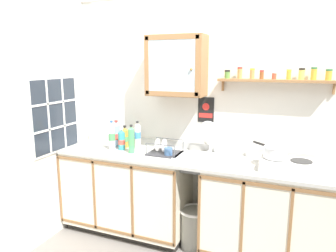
# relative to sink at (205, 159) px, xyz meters

# --- Properties ---
(back_wall) EXTENTS (3.36, 0.07, 2.59)m
(back_wall) POSITION_rel_sink_xyz_m (-0.16, 0.27, 0.39)
(back_wall) COLOR silver
(back_wall) RESTS_ON ground
(side_wall_left) EXTENTS (0.05, 3.46, 2.59)m
(side_wall_left) POSITION_rel_sink_xyz_m (-1.57, -0.68, 0.38)
(side_wall_left) COLOR silver
(side_wall_left) RESTS_ON ground
(lower_cabinet_run) EXTENTS (1.36, 0.58, 0.89)m
(lower_cabinet_run) POSITION_rel_sink_xyz_m (-0.86, -0.04, -0.46)
(lower_cabinet_run) COLOR black
(lower_cabinet_run) RESTS_ON ground
(lower_cabinet_run_right) EXTENTS (1.18, 0.58, 0.89)m
(lower_cabinet_run_right) POSITION_rel_sink_xyz_m (0.62, -0.04, -0.46)
(lower_cabinet_run_right) COLOR black
(lower_cabinet_run_right) RESTS_ON ground
(countertop) EXTENTS (2.72, 0.61, 0.03)m
(countertop) POSITION_rel_sink_xyz_m (-0.16, -0.04, -0.01)
(countertop) COLOR #B2B2AD
(countertop) RESTS_ON lower_cabinet_run
(backsplash) EXTENTS (2.72, 0.02, 0.08)m
(backsplash) POSITION_rel_sink_xyz_m (-0.16, 0.24, 0.05)
(backsplash) COLOR #B2B2AD
(backsplash) RESTS_ON countertop
(sink) EXTENTS (0.57, 0.45, 0.46)m
(sink) POSITION_rel_sink_xyz_m (0.00, 0.00, 0.00)
(sink) COLOR silver
(sink) RESTS_ON countertop
(hot_plate_stove) EXTENTS (0.45, 0.34, 0.08)m
(hot_plate_stove) POSITION_rel_sink_xyz_m (0.76, -0.06, 0.05)
(hot_plate_stove) COLOR silver
(hot_plate_stove) RESTS_ON countertop
(saucepan) EXTENTS (0.32, 0.30, 0.10)m
(saucepan) POSITION_rel_sink_xyz_m (0.64, -0.03, 0.15)
(saucepan) COLOR silver
(saucepan) RESTS_ON hot_plate_stove
(bottle_detergent_teal_0) EXTENTS (0.07, 0.07, 0.24)m
(bottle_detergent_teal_0) POSITION_rel_sink_xyz_m (-0.91, -0.04, 0.11)
(bottle_detergent_teal_0) COLOR teal
(bottle_detergent_teal_0) RESTS_ON countertop
(bottle_opaque_white_1) EXTENTS (0.07, 0.07, 0.30)m
(bottle_opaque_white_1) POSITION_rel_sink_xyz_m (-0.77, 0.07, 0.15)
(bottle_opaque_white_1) COLOR white
(bottle_opaque_white_1) RESTS_ON countertop
(bottle_soda_green_2) EXTENTS (0.06, 0.06, 0.30)m
(bottle_soda_green_2) POSITION_rel_sink_xyz_m (-0.75, -0.11, 0.14)
(bottle_soda_green_2) COLOR #4CB266
(bottle_soda_green_2) RESTS_ON countertop
(bottle_water_clear_3) EXTENTS (0.07, 0.07, 0.32)m
(bottle_water_clear_3) POSITION_rel_sink_xyz_m (-0.99, -0.09, 0.16)
(bottle_water_clear_3) COLOR silver
(bottle_water_clear_3) RESTS_ON countertop
(bottle_juice_amber_4) EXTENTS (0.08, 0.08, 0.24)m
(bottle_juice_amber_4) POSITION_rel_sink_xyz_m (-0.93, 0.06, 0.12)
(bottle_juice_amber_4) COLOR gold
(bottle_juice_amber_4) RESTS_ON countertop
(bottle_water_blue_5) EXTENTS (0.09, 0.09, 0.29)m
(bottle_water_blue_5) POSITION_rel_sink_xyz_m (-1.04, 0.07, 0.14)
(bottle_water_blue_5) COLOR #8CB7E0
(bottle_water_blue_5) RESTS_ON countertop
(dish_rack) EXTENTS (0.33, 0.28, 0.15)m
(dish_rack) POSITION_rel_sink_xyz_m (-0.43, -0.01, 0.03)
(dish_rack) COLOR #333338
(dish_rack) RESTS_ON countertop
(mug) EXTENTS (0.08, 0.12, 0.09)m
(mug) POSITION_rel_sink_xyz_m (-0.36, -0.07, 0.05)
(mug) COLOR #3F6699
(mug) RESTS_ON countertop
(wall_cabinet) EXTENTS (0.58, 0.30, 0.60)m
(wall_cabinet) POSITION_rel_sink_xyz_m (-0.35, 0.11, 0.89)
(wall_cabinet) COLOR #996B42
(spice_shelf) EXTENTS (1.04, 0.14, 0.23)m
(spice_shelf) POSITION_rel_sink_xyz_m (0.60, 0.18, 0.78)
(spice_shelf) COLOR #996B42
(warning_sign) EXTENTS (0.17, 0.01, 0.26)m
(warning_sign) POSITION_rel_sink_xyz_m (-0.07, 0.24, 0.45)
(warning_sign) COLOR black
(window) EXTENTS (0.03, 0.68, 0.79)m
(window) POSITION_rel_sink_xyz_m (-1.54, -0.31, 0.38)
(window) COLOR #262D38
(trash_bin) EXTENTS (0.30, 0.30, 0.41)m
(trash_bin) POSITION_rel_sink_xyz_m (-0.07, -0.08, -0.70)
(trash_bin) COLOR gray
(trash_bin) RESTS_ON ground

